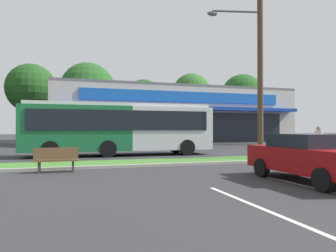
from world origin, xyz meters
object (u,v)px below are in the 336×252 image
at_px(car_2, 141,140).
at_px(utility_pole, 258,51).
at_px(city_bus, 120,127).
at_px(car_0, 310,157).
at_px(pedestrian_near_bench, 319,144).
at_px(bus_stop_bench, 56,159).

bearing_deg(car_2, utility_pole, 107.98).
distance_m(city_bus, car_0, 12.44).
bearing_deg(utility_pole, pedestrian_near_bench, -29.98).
height_order(car_0, pedestrian_near_bench, pedestrian_near_bench).
distance_m(car_2, pedestrian_near_bench, 14.62).
xyz_separation_m(city_bus, pedestrian_near_bench, (9.16, -6.71, -0.85)).
distance_m(utility_pole, car_0, 8.60).
xyz_separation_m(bus_stop_bench, pedestrian_near_bench, (12.67, 0.36, 0.41)).
relative_size(city_bus, car_0, 2.65).
relative_size(utility_pole, city_bus, 0.94).
bearing_deg(city_bus, bus_stop_bench, -115.55).
relative_size(car_2, pedestrian_near_bench, 2.62).
xyz_separation_m(utility_pole, car_2, (-3.78, 11.66, -5.11)).
bearing_deg(bus_stop_bench, city_bus, -116.46).
distance_m(utility_pole, pedestrian_near_bench, 5.78).
height_order(car_0, car_2, car_0).
bearing_deg(utility_pole, bus_stop_bench, -169.57).
height_order(city_bus, bus_stop_bench, city_bus).
bearing_deg(pedestrian_near_bench, bus_stop_bench, -92.82).
height_order(city_bus, car_0, city_bus).
relative_size(city_bus, bus_stop_bench, 7.29).
xyz_separation_m(bus_stop_bench, car_2, (6.29, 13.51, 0.24)).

